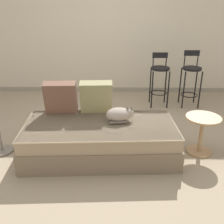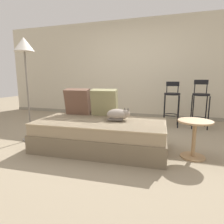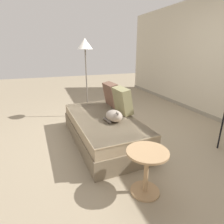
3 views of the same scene
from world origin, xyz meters
The scene contains 11 objects.
ground_plane centered at (0.00, 0.00, 0.00)m, with size 16.00×16.00×0.00m, color gray.
wall_back_panel centered at (0.00, 2.25, 1.30)m, with size 8.00×0.10×2.60m, color beige.
wall_baseboard_trim centered at (0.00, 2.20, 0.04)m, with size 8.00×0.02×0.09m, color gray.
couch centered at (0.00, -0.40, 0.22)m, with size 1.96×1.04×0.44m.
throw_pillow_corner centered at (-0.54, -0.06, 0.66)m, with size 0.44×0.25×0.45m.
throw_pillow_middle centered at (-0.07, -0.03, 0.66)m, with size 0.44×0.25×0.45m.
cat centered at (0.25, -0.30, 0.52)m, with size 0.37×0.28×0.20m.
bar_stool_near_window centered at (1.01, 1.39, 0.58)m, with size 0.34×0.34×0.98m.
bar_stool_by_doorway centered at (1.58, 1.39, 0.58)m, with size 0.34×0.34×1.03m.
side_table centered at (1.30, -0.33, 0.33)m, with size 0.44×0.44×0.51m.
floor_lamp centered at (-1.31, -0.37, 1.44)m, with size 0.32×0.32×1.70m.
Camera 2 is at (0.98, -2.93, 1.05)m, focal length 30.00 mm.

